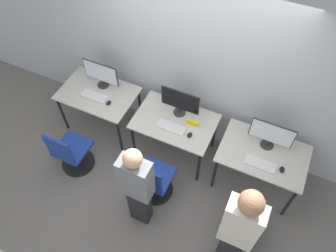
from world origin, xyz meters
name	(u,v)px	position (x,y,z in m)	size (l,w,h in m)	color
ground_plane	(164,169)	(0.00, 0.00, 0.00)	(20.00, 20.00, 0.00)	slate
wall_back	(191,61)	(0.00, 0.86, 1.40)	(12.00, 0.05, 2.80)	#B7BCC1
desk_left	(98,96)	(-1.23, 0.37, 0.66)	(1.10, 0.74, 0.74)	#BCB7AD
monitor_left	(101,74)	(-1.23, 0.54, 0.97)	(0.54, 0.17, 0.42)	#2D2D2D
keyboard_left	(94,96)	(-1.23, 0.28, 0.75)	(0.38, 0.15, 0.02)	silver
mouse_left	(109,103)	(-0.97, 0.26, 0.75)	(0.06, 0.09, 0.03)	black
office_chair_left	(71,153)	(-1.20, -0.49, 0.35)	(0.48, 0.48, 0.88)	black
desk_center	(175,124)	(0.00, 0.37, 0.66)	(1.10, 0.74, 0.74)	#BCB7AD
monitor_center	(180,102)	(0.00, 0.53, 0.97)	(0.54, 0.17, 0.42)	#2D2D2D
keyboard_center	(171,127)	(0.00, 0.24, 0.75)	(0.38, 0.15, 0.02)	silver
mouse_center	(190,135)	(0.28, 0.22, 0.75)	(0.06, 0.09, 0.03)	black
office_chair_center	(153,181)	(0.04, -0.39, 0.35)	(0.48, 0.48, 0.88)	black
person_center	(137,187)	(0.03, -0.76, 0.85)	(0.36, 0.21, 1.57)	#232328
desk_right	(263,156)	(1.23, 0.37, 0.66)	(1.10, 0.74, 0.74)	#BCB7AD
monitor_right	(271,134)	(1.23, 0.51, 0.97)	(0.54, 0.17, 0.42)	#2D2D2D
keyboard_right	(260,164)	(1.23, 0.19, 0.75)	(0.38, 0.15, 0.02)	silver
mouse_right	(282,170)	(1.49, 0.22, 0.75)	(0.06, 0.09, 0.03)	black
office_chair_right	(241,223)	(1.26, -0.46, 0.35)	(0.48, 0.48, 0.88)	black
person_right	(238,231)	(1.22, -0.82, 0.99)	(0.36, 0.23, 1.78)	#232328
placard_center	(193,123)	(0.24, 0.41, 0.78)	(0.16, 0.03, 0.08)	yellow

